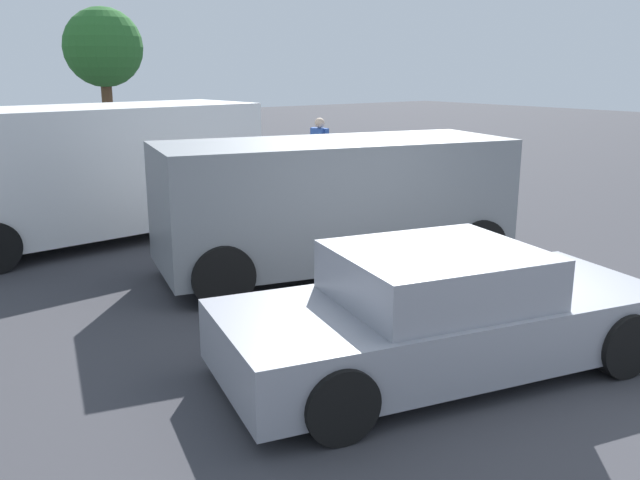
# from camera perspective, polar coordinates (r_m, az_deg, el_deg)

# --- Properties ---
(ground_plane) EXTENTS (80.00, 80.00, 0.00)m
(ground_plane) POSITION_cam_1_polar(r_m,az_deg,el_deg) (7.14, 12.23, -9.87)
(ground_plane) COLOR #38383D
(sedan_foreground) EXTENTS (4.68, 2.72, 1.23)m
(sedan_foreground) POSITION_cam_1_polar(r_m,az_deg,el_deg) (6.69, 10.19, -6.15)
(sedan_foreground) COLOR gray
(sedan_foreground) RESTS_ON ground_plane
(van_white) EXTENTS (5.55, 2.61, 2.26)m
(van_white) POSITION_cam_1_polar(r_m,az_deg,el_deg) (12.20, -18.15, 5.77)
(van_white) COLOR white
(van_white) RESTS_ON ground_plane
(suv_dark) EXTENTS (5.26, 3.09, 1.91)m
(suv_dark) POSITION_cam_1_polar(r_m,az_deg,el_deg) (9.64, 1.25, 3.32)
(suv_dark) COLOR gray
(suv_dark) RESTS_ON ground_plane
(pedestrian) EXTENTS (0.28, 0.57, 1.74)m
(pedestrian) POSITION_cam_1_polar(r_m,az_deg,el_deg) (16.24, -0.04, 7.80)
(pedestrian) COLOR navy
(pedestrian) RESTS_ON ground_plane
(tree_back_left) EXTENTS (3.09, 3.09, 5.22)m
(tree_back_left) POSITION_cam_1_polar(r_m,az_deg,el_deg) (29.00, -17.80, 15.15)
(tree_back_left) COLOR brown
(tree_back_left) RESTS_ON ground_plane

